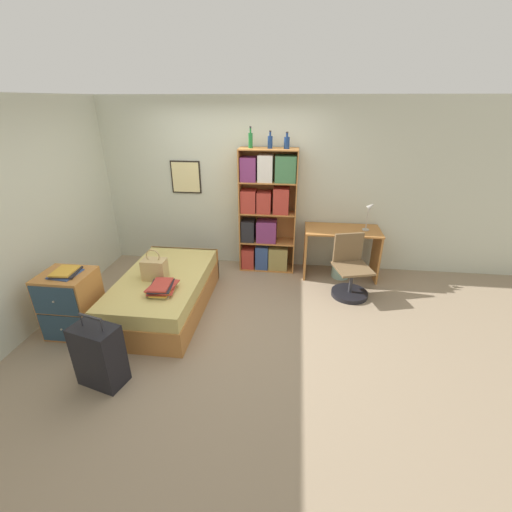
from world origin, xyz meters
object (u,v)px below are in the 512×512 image
at_px(bookcase, 266,213).
at_px(desk_chair, 350,277).
at_px(bed, 165,292).
at_px(desk_lamp, 370,211).
at_px(desk, 341,244).
at_px(handbag, 155,269).
at_px(bottle_green, 251,140).
at_px(book_stack_on_bed, 162,288).
at_px(suitcase, 99,355).
at_px(bottle_clear, 287,142).
at_px(waste_bin, 341,269).
at_px(dresser, 71,303).
at_px(bottle_brown, 270,142).
at_px(magazine_pile_on_dresser, 65,272).

height_order(bookcase, desk_chair, bookcase).
distance_m(bed, desk_lamp, 3.09).
bearing_deg(desk, bookcase, 174.67).
height_order(bed, desk_lamp, desk_lamp).
bearing_deg(handbag, bottle_green, 54.66).
distance_m(book_stack_on_bed, suitcase, 1.00).
bearing_deg(desk_lamp, desk_chair, -114.92).
height_order(bottle_clear, waste_bin, bottle_clear).
bearing_deg(bottle_clear, book_stack_on_bed, -127.63).
distance_m(dresser, bookcase, 2.90).
relative_size(bed, desk_chair, 2.12).
distance_m(handbag, desk_chair, 2.64).
distance_m(bed, bottle_green, 2.42).
height_order(bed, bottle_brown, bottle_brown).
bearing_deg(handbag, book_stack_on_bed, -57.02).
xyz_separation_m(book_stack_on_bed, bottle_brown, (1.10, 1.74, 1.45)).
bearing_deg(waste_bin, desk_chair, -83.65).
bearing_deg(bottle_clear, desk_chair, -34.52).
bearing_deg(bottle_green, magazine_pile_on_dresser, -133.15).
relative_size(book_stack_on_bed, bookcase, 0.21).
distance_m(book_stack_on_bed, desk, 2.75).
distance_m(magazine_pile_on_dresser, desk_chair, 3.58).
xyz_separation_m(bottle_green, bottle_brown, (0.28, -0.01, -0.02)).
bearing_deg(bottle_brown, handbag, -132.21).
xyz_separation_m(magazine_pile_on_dresser, bottle_clear, (2.34, 1.93, 1.20)).
distance_m(bottle_green, bottle_clear, 0.51).
height_order(bottle_green, desk_lamp, bottle_green).
xyz_separation_m(suitcase, waste_bin, (2.53, 2.51, -0.19)).
bearing_deg(dresser, bed, 34.27).
relative_size(bed, bottle_clear, 8.05).
distance_m(bookcase, waste_bin, 1.45).
relative_size(magazine_pile_on_dresser, desk_lamp, 0.76).
bearing_deg(bed, waste_bin, 26.21).
relative_size(bottle_brown, desk, 0.22).
height_order(suitcase, dresser, suitcase).
bearing_deg(dresser, bookcase, 43.09).
bearing_deg(dresser, desk_chair, 20.73).
bearing_deg(bottle_green, desk_lamp, -3.69).
distance_m(book_stack_on_bed, bookcase, 2.07).
xyz_separation_m(bed, waste_bin, (2.39, 1.18, -0.12)).
bearing_deg(suitcase, handbag, 85.88).
distance_m(dresser, bottle_clear, 3.44).
relative_size(suitcase, bottle_brown, 3.21).
xyz_separation_m(desk_lamp, waste_bin, (-0.32, -0.05, -0.94)).
xyz_separation_m(desk_chair, waste_bin, (-0.06, 0.52, -0.14)).
relative_size(bookcase, desk_lamp, 4.35).
distance_m(desk_lamp, waste_bin, 0.99).
bearing_deg(desk, desk_lamp, -0.62).
bearing_deg(book_stack_on_bed, desk_lamp, 32.39).
relative_size(book_stack_on_bed, suitcase, 0.53).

